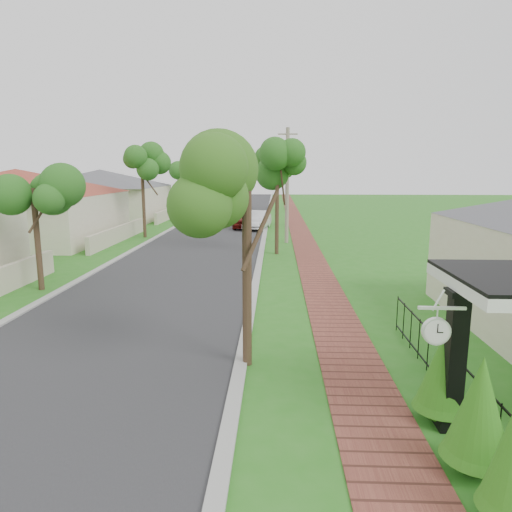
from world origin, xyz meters
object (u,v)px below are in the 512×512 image
(utility_pole, at_px, (287,185))
(station_clock, at_px, (436,329))
(parked_car_red, at_px, (246,219))
(porch_post, at_px, (454,368))
(near_tree, at_px, (247,188))
(parked_car_white, at_px, (257,220))

(utility_pole, bearing_deg, station_clock, -84.84)
(parked_car_red, bearing_deg, utility_pole, -63.94)
(porch_post, bearing_deg, station_clock, -141.06)
(porch_post, xyz_separation_m, parked_car_red, (-5.48, 28.46, -0.39))
(near_tree, bearing_deg, station_clock, -41.72)
(porch_post, bearing_deg, parked_car_red, 100.91)
(porch_post, height_order, parked_car_white, porch_post)
(porch_post, relative_size, utility_pole, 0.36)
(utility_pole, xyz_separation_m, station_clock, (1.93, -21.40, -1.64))
(utility_pole, bearing_deg, parked_car_red, 112.29)
(porch_post, bearing_deg, near_tree, 146.29)
(parked_car_white, bearing_deg, utility_pole, -63.02)
(parked_car_red, xyz_separation_m, station_clock, (4.99, -28.86, 1.22))
(parked_car_red, xyz_separation_m, parked_car_white, (0.94, -0.70, -0.03))
(parked_car_red, relative_size, station_clock, 5.62)
(utility_pole, bearing_deg, near_tree, -94.09)
(near_tree, distance_m, utility_pole, 18.55)
(porch_post, height_order, near_tree, near_tree)
(parked_car_red, distance_m, parked_car_white, 1.17)
(porch_post, bearing_deg, utility_pole, 96.59)
(parked_car_red, xyz_separation_m, near_tree, (1.73, -25.96, 3.38))
(near_tree, distance_m, station_clock, 4.86)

